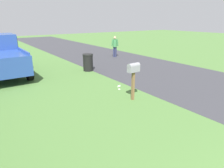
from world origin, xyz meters
name	(u,v)px	position (x,y,z in m)	size (l,w,h in m)	color
road_asphalt	(207,85)	(6.00, -5.20, 0.00)	(60.00, 5.90, 0.01)	#38383D
mailbox	(133,71)	(6.61, -1.33, 1.10)	(0.23, 0.47, 1.38)	brown
trash_bin	(88,62)	(11.47, -2.09, 0.49)	(0.59, 0.59, 0.97)	black
pedestrian	(115,45)	(14.20, -5.91, 0.91)	(0.31, 0.50, 1.58)	#2D3351
litter_cup_midfield_a	(119,86)	(8.07, -1.78, 0.04)	(0.08, 0.08, 0.10)	white
litter_wrapper_far_scatter	(119,89)	(7.83, -1.62, 0.00)	(0.12, 0.08, 0.01)	silver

